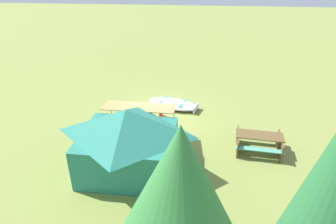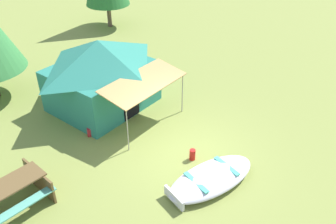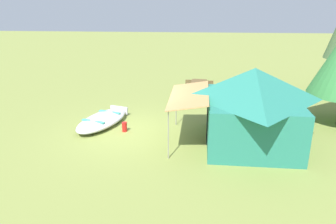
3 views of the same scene
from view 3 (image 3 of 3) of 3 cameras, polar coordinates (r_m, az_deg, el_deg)
name	(u,v)px [view 3 (image 3 of 3)]	position (r m, az deg, el deg)	size (l,w,h in m)	color
ground_plane	(135,133)	(11.92, -5.93, -3.74)	(80.00, 80.00, 0.00)	olive
beached_rowboat	(102,120)	(12.80, -11.58, -1.39)	(3.08, 2.06, 0.40)	silver
canvas_cabin_tent	(252,105)	(10.93, 14.63, 1.12)	(3.75, 4.35, 2.60)	#287B69
picnic_table	(198,89)	(15.91, 5.28, 4.04)	(2.04, 1.62, 0.79)	brown
cooler_box	(215,122)	(12.64, 8.33, -1.74)	(0.46, 0.32, 0.30)	red
fuel_can	(125,127)	(12.05, -7.71, -2.63)	(0.18, 0.18, 0.36)	red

